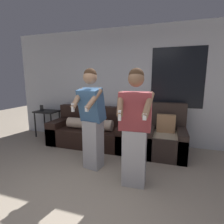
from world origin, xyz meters
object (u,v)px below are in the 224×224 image
object	(u,v)px
armchair	(165,138)
person_left	(92,119)
side_table	(47,115)
couch	(93,131)
person_right	(135,129)

from	to	relation	value
armchair	person_left	bearing A→B (deg)	-139.72
side_table	person_left	size ratio (longest dim) A/B	0.50
couch	person_right	xyz separation A→B (m)	(1.25, -1.34, 0.54)
side_table	person_left	distance (m)	2.28
side_table	person_right	size ratio (longest dim) A/B	0.51
couch	side_table	bearing A→B (deg)	172.67
couch	person_left	xyz separation A→B (m)	(0.48, -1.07, 0.57)
armchair	side_table	xyz separation A→B (m)	(-3.07, 0.26, 0.25)
person_right	armchair	bearing A→B (deg)	72.08
armchair	person_left	xyz separation A→B (m)	(-1.18, -1.00, 0.54)
side_table	couch	bearing A→B (deg)	-7.33
armchair	side_table	bearing A→B (deg)	175.22
armchair	side_table	distance (m)	3.09
couch	armchair	bearing A→B (deg)	-2.59
side_table	person_right	xyz separation A→B (m)	(2.66, -1.52, 0.26)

